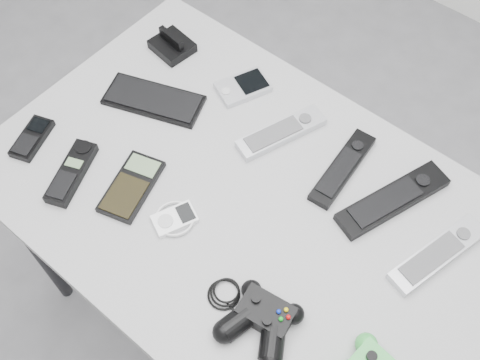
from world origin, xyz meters
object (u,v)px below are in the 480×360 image
Objects in this scene: remote_black_a at (343,168)px; remote_black_b at (393,199)px; desk at (250,216)px; pda at (243,87)px; pda_keyboard at (154,100)px; cordless_handset at (71,172)px; mobile_phone at (32,138)px; mp3_player at (175,219)px; calculator at (131,186)px; remote_silver_b at (438,254)px; controller_black at (262,319)px; remote_silver_a at (281,132)px.

remote_black_b reaches higher than remote_black_a.
pda is (-0.20, 0.22, 0.07)m from desk.
pda is 0.56× the size of remote_black_a.
cordless_handset reaches higher than pda_keyboard.
remote_black_b reaches higher than mobile_phone.
desk is at bearing 80.43° from mp3_player.
remote_black_b is at bearing 19.38° from calculator.
pda_keyboard is 1.01× the size of remote_silver_b.
desk is at bearing 124.96° from controller_black.
remote_black_a is at bearing 16.03° from pda.
remote_silver_b is at bearing -14.80° from pda_keyboard.
remote_black_b reaches higher than mp3_player.
cordless_handset is (-0.43, -0.38, 0.00)m from remote_black_a.
remote_black_b is at bearing 38.95° from desk.
mp3_player reaches higher than pda_keyboard.
remote_black_b is at bearing 18.20° from pda.
remote_silver_a is 1.31× the size of calculator.
mobile_phone is at bearing 171.23° from controller_black.
remote_black_b is 0.37m from controller_black.
remote_black_a is 1.32× the size of calculator.
remote_silver_a is 1.33× the size of cordless_handset.
mobile_phone is at bearing -158.18° from desk.
controller_black is (-0.18, -0.32, 0.01)m from remote_silver_b.
cordless_handset reaches higher than mobile_phone.
cordless_handset is (-0.13, -0.42, 0.00)m from pda.
remote_silver_b is at bearing 14.88° from remote_silver_a.
controller_black is at bearing -21.37° from cordless_handset.
remote_black_b is at bearing 73.71° from controller_black.
remote_silver_a is at bearing 113.88° from controller_black.
mobile_phone is (-0.83, -0.32, -0.00)m from remote_silver_b.
controller_black is at bearing -36.97° from remote_silver_a.
remote_black_b is 0.79m from mobile_phone.
controller_black is (0.27, -0.05, 0.02)m from mp3_player.
pda is at bearing 124.16° from controller_black.
remote_black_b reaches higher than remote_silver_a.
pda is 1.37× the size of mp3_player.
mobile_phone is at bearing -132.35° from remote_black_b.
cordless_handset is at bearing -142.14° from mp3_player.
remote_black_b is (0.23, 0.18, 0.08)m from desk.
pda is at bearing -177.92° from remote_silver_a.
pda is 0.57m from remote_silver_b.
desk is at bearing -121.51° from remote_black_b.
pda_keyboard is at bearing 169.30° from desk.
mobile_phone is 0.72× the size of cordless_handset.
pda is at bearing 37.35° from mobile_phone.
mobile_phone is at bearing 174.93° from calculator.
cordless_handset is at bearing -143.82° from remote_black_a.
mobile_phone is (-0.42, -0.36, -0.00)m from remote_silver_a.
cordless_handset is at bearing -170.66° from calculator.
desk is 4.80× the size of controller_black.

